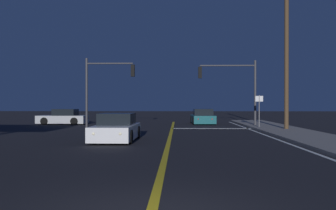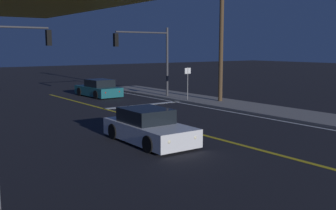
{
  "view_description": "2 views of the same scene",
  "coord_description": "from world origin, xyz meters",
  "px_view_note": "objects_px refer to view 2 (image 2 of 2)",
  "views": [
    {
      "loc": [
        0.45,
        -5.73,
        1.84
      ],
      "look_at": [
        -0.2,
        17.53,
        1.73
      ],
      "focal_mm": 39.32,
      "sensor_mm": 36.0,
      "label": 1
    },
    {
      "loc": [
        -11.23,
        -0.73,
        3.75
      ],
      "look_at": [
        -1.3,
        12.72,
        1.34
      ],
      "focal_mm": 42.53,
      "sensor_mm": 36.0,
      "label": 2
    }
  ],
  "objects_px": {
    "car_far_approaching_teal": "(99,89)",
    "traffic_signal_near_right": "(148,51)",
    "street_sign_corner": "(188,79)",
    "utility_pole_right": "(222,20)",
    "car_side_waiting_white": "(148,128)",
    "traffic_signal_far_left": "(11,52)"
  },
  "relations": [
    {
      "from": "car_far_approaching_teal",
      "to": "utility_pole_right",
      "type": "distance_m",
      "value": 10.91
    },
    {
      "from": "utility_pole_right",
      "to": "car_far_approaching_teal",
      "type": "bearing_deg",
      "value": 121.05
    },
    {
      "from": "car_far_approaching_teal",
      "to": "street_sign_corner",
      "type": "xyz_separation_m",
      "value": [
        3.59,
        -6.49,
        1.04
      ]
    },
    {
      "from": "car_far_approaching_teal",
      "to": "traffic_signal_near_right",
      "type": "relative_size",
      "value": 0.85
    },
    {
      "from": "car_side_waiting_white",
      "to": "utility_pole_right",
      "type": "bearing_deg",
      "value": -146.45
    },
    {
      "from": "car_far_approaching_teal",
      "to": "traffic_signal_near_right",
      "type": "distance_m",
      "value": 5.2
    },
    {
      "from": "car_side_waiting_white",
      "to": "traffic_signal_near_right",
      "type": "height_order",
      "value": "traffic_signal_near_right"
    },
    {
      "from": "car_side_waiting_white",
      "to": "street_sign_corner",
      "type": "relative_size",
      "value": 1.83
    },
    {
      "from": "traffic_signal_far_left",
      "to": "street_sign_corner",
      "type": "xyz_separation_m",
      "value": [
        11.34,
        -1.4,
        -1.89
      ]
    },
    {
      "from": "traffic_signal_near_right",
      "to": "street_sign_corner",
      "type": "bearing_deg",
      "value": 117.2
    },
    {
      "from": "traffic_signal_near_right",
      "to": "car_far_approaching_teal",
      "type": "bearing_deg",
      "value": -59.73
    },
    {
      "from": "car_far_approaching_teal",
      "to": "utility_pole_right",
      "type": "bearing_deg",
      "value": -61.09
    },
    {
      "from": "utility_pole_right",
      "to": "street_sign_corner",
      "type": "xyz_separation_m",
      "value": [
        -1.4,
        1.8,
        -3.97
      ]
    },
    {
      "from": "car_side_waiting_white",
      "to": "utility_pole_right",
      "type": "height_order",
      "value": "utility_pole_right"
    },
    {
      "from": "car_side_waiting_white",
      "to": "traffic_signal_far_left",
      "type": "relative_size",
      "value": 0.84
    },
    {
      "from": "traffic_signal_far_left",
      "to": "street_sign_corner",
      "type": "bearing_deg",
      "value": -7.04
    },
    {
      "from": "car_far_approaching_teal",
      "to": "traffic_signal_near_right",
      "type": "bearing_deg",
      "value": -61.87
    },
    {
      "from": "traffic_signal_near_right",
      "to": "traffic_signal_far_left",
      "type": "distance_m",
      "value": 10.0
    },
    {
      "from": "car_far_approaching_teal",
      "to": "utility_pole_right",
      "type": "relative_size",
      "value": 0.41
    },
    {
      "from": "car_side_waiting_white",
      "to": "street_sign_corner",
      "type": "bearing_deg",
      "value": -135.64
    },
    {
      "from": "traffic_signal_near_right",
      "to": "traffic_signal_far_left",
      "type": "bearing_deg",
      "value": 8.05
    },
    {
      "from": "car_side_waiting_white",
      "to": "street_sign_corner",
      "type": "distance_m",
      "value": 12.17
    }
  ]
}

